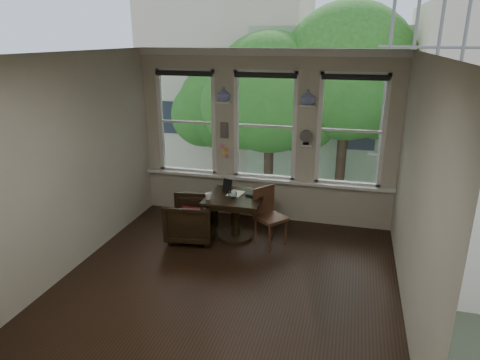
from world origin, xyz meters
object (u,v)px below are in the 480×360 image
(armchair_left, at_px, (191,219))
(side_chair_right, at_px, (271,217))
(mug, at_px, (208,196))
(laptop, at_px, (253,196))
(table, at_px, (235,217))

(armchair_left, bearing_deg, side_chair_right, 89.02)
(mug, bearing_deg, side_chair_right, 12.21)
(armchair_left, xyz_separation_m, laptop, (0.98, 0.22, 0.41))
(armchair_left, relative_size, laptop, 2.39)
(table, xyz_separation_m, armchair_left, (-0.70, -0.21, -0.02))
(armchair_left, bearing_deg, mug, 73.04)
(table, bearing_deg, armchair_left, -163.41)
(table, relative_size, mug, 8.13)
(laptop, bearing_deg, table, -156.99)
(table, distance_m, laptop, 0.48)
(table, height_order, laptop, laptop)
(table, distance_m, armchair_left, 0.73)
(mug, bearing_deg, table, 34.98)
(side_chair_right, height_order, laptop, side_chair_right)
(table, bearing_deg, side_chair_right, -4.73)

